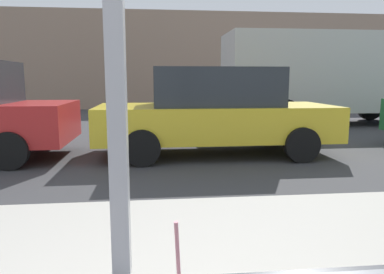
# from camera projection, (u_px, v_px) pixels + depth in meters

# --- Properties ---
(ground_plane) EXTENTS (60.00, 60.00, 0.00)m
(ground_plane) POSITION_uv_depth(u_px,v_px,m) (149.00, 140.00, 8.99)
(ground_plane) COLOR #38383A
(sidewalk_strip) EXTENTS (16.00, 2.80, 0.15)m
(sidewalk_strip) POSITION_uv_depth(u_px,v_px,m) (142.00, 271.00, 2.70)
(sidewalk_strip) COLOR #B2ADA3
(sidewalk_strip) RESTS_ON ground
(building_facade_far) EXTENTS (28.00, 1.20, 4.87)m
(building_facade_far) POSITION_uv_depth(u_px,v_px,m) (150.00, 61.00, 18.71)
(building_facade_far) COLOR gray
(building_facade_far) RESTS_ON ground
(parked_car_yellow) EXTENTS (4.59, 2.04, 1.71)m
(parked_car_yellow) POSITION_uv_depth(u_px,v_px,m) (215.00, 111.00, 7.20)
(parked_car_yellow) COLOR gold
(parked_car_yellow) RESTS_ON ground
(box_truck) EXTENTS (6.57, 2.44, 2.94)m
(box_truck) POSITION_uv_depth(u_px,v_px,m) (320.00, 76.00, 11.99)
(box_truck) COLOR beige
(box_truck) RESTS_ON ground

